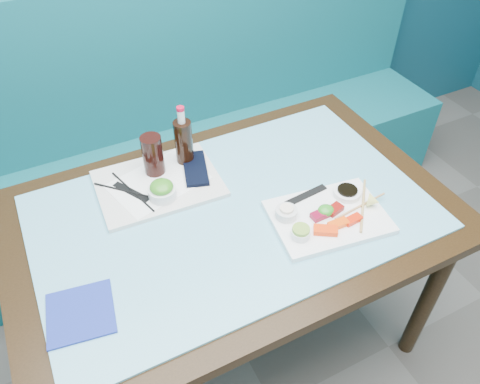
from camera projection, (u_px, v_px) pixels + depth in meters
name	position (u px, v px, depth m)	size (l,w,h in m)	color
booth_bench	(158.00, 157.00, 2.29)	(3.00, 0.56, 1.17)	#0F5C64
dining_table	(233.00, 230.00, 1.55)	(1.40, 0.90, 0.75)	black
glass_top	(232.00, 212.00, 1.49)	(1.22, 0.76, 0.01)	#67B5CE
sashimi_plate	(328.00, 217.00, 1.45)	(0.35, 0.25, 0.02)	white
salmon_left	(325.00, 230.00, 1.39)	(0.07, 0.03, 0.02)	#FE390A
salmon_mid	(338.00, 224.00, 1.41)	(0.06, 0.03, 0.02)	#FF4E0A
salmon_right	(353.00, 220.00, 1.42)	(0.06, 0.03, 0.01)	red
tuna_left	(320.00, 215.00, 1.43)	(0.05, 0.03, 0.02)	maroon
tuna_right	(335.00, 209.00, 1.45)	(0.05, 0.03, 0.02)	maroon
seaweed_garnish	(326.00, 210.00, 1.44)	(0.05, 0.05, 0.03)	#2A8D20
ramekin_wasabi	(301.00, 233.00, 1.37)	(0.06, 0.06, 0.02)	white
wasabi_fill	(301.00, 229.00, 1.36)	(0.05, 0.05, 0.01)	#79A635
ramekin_ginger	(286.00, 213.00, 1.43)	(0.07, 0.07, 0.03)	silver
ginger_fill	(287.00, 209.00, 1.42)	(0.04, 0.04, 0.01)	#FFEAD1
soy_dish	(347.00, 193.00, 1.51)	(0.09, 0.09, 0.02)	white
soy_fill	(348.00, 190.00, 1.50)	(0.07, 0.07, 0.01)	black
lemon_wedge	(373.00, 201.00, 1.46)	(0.04, 0.04, 0.04)	#FDFF78
chopstick_sleeve	(306.00, 195.00, 1.51)	(0.16, 0.02, 0.00)	black
wooden_chopstick_a	(360.00, 206.00, 1.47)	(0.01, 0.01, 0.21)	#AE8051
wooden_chopstick_b	(363.00, 205.00, 1.47)	(0.01, 0.01, 0.24)	tan
serving_tray	(158.00, 184.00, 1.57)	(0.40, 0.30, 0.01)	silver
paper_placemat	(158.00, 182.00, 1.56)	(0.30, 0.21, 0.00)	white
seaweed_bowl	(162.00, 193.00, 1.50)	(0.09, 0.09, 0.04)	white
seaweed_salad	(161.00, 187.00, 1.48)	(0.08, 0.08, 0.04)	#35831E
cola_glass	(153.00, 155.00, 1.55)	(0.07, 0.07, 0.14)	black
navy_pouch	(195.00, 169.00, 1.60)	(0.08, 0.18, 0.01)	black
fork	(182.00, 153.00, 1.67)	(0.01, 0.01, 0.08)	white
black_chopstick_a	(130.00, 192.00, 1.52)	(0.01, 0.01, 0.26)	black
black_chopstick_b	(133.00, 191.00, 1.52)	(0.01, 0.01, 0.25)	black
tray_sleeve	(131.00, 192.00, 1.52)	(0.02, 0.15, 0.00)	black
cola_bottle_body	(184.00, 144.00, 1.59)	(0.06, 0.06, 0.18)	black
cola_bottle_neck	(181.00, 116.00, 1.52)	(0.02, 0.02, 0.05)	white
cola_bottle_cap	(180.00, 109.00, 1.50)	(0.03, 0.03, 0.01)	red
blue_napkin	(80.00, 313.00, 1.21)	(0.17, 0.17, 0.01)	navy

